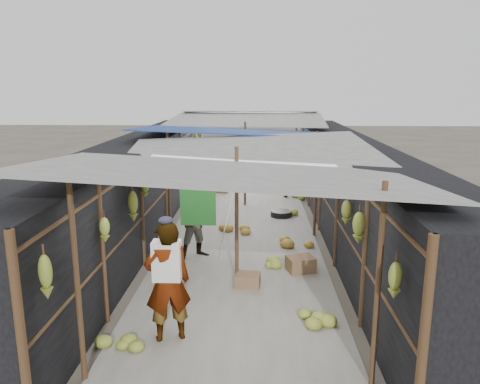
# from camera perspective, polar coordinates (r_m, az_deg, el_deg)

# --- Properties ---
(ground) EXTENTS (80.00, 80.00, 0.00)m
(ground) POSITION_cam_1_polar(r_m,az_deg,el_deg) (6.34, -1.66, -22.24)
(ground) COLOR #6B6356
(ground) RESTS_ON ground
(aisle_slab) EXTENTS (3.60, 16.00, 0.02)m
(aisle_slab) POSITION_cam_1_polar(r_m,az_deg,el_deg) (12.24, 0.31, -4.50)
(aisle_slab) COLOR #9E998E
(aisle_slab) RESTS_ON ground
(stall_left) EXTENTS (1.40, 15.00, 2.30)m
(stall_left) POSITION_cam_1_polar(r_m,az_deg,el_deg) (12.33, -12.33, 0.81)
(stall_left) COLOR black
(stall_left) RESTS_ON ground
(stall_right) EXTENTS (1.40, 15.00, 2.30)m
(stall_right) POSITION_cam_1_polar(r_m,az_deg,el_deg) (12.17, 13.13, 0.61)
(stall_right) COLOR black
(stall_right) RESTS_ON ground
(crate_near) EXTENTS (0.48, 0.40, 0.27)m
(crate_near) POSITION_cam_1_polar(r_m,az_deg,el_deg) (8.78, 0.95, -10.75)
(crate_near) COLOR #8E6648
(crate_near) RESTS_ON ground
(crate_mid) EXTENTS (0.62, 0.55, 0.31)m
(crate_mid) POSITION_cam_1_polar(r_m,az_deg,el_deg) (9.54, 7.40, -8.75)
(crate_mid) COLOR #8E6648
(crate_mid) RESTS_ON ground
(crate_back) EXTENTS (0.47, 0.41, 0.27)m
(crate_back) POSITION_cam_1_polar(r_m,az_deg,el_deg) (16.38, -2.17, 0.38)
(crate_back) COLOR #8E6648
(crate_back) RESTS_ON ground
(black_basin) EXTENTS (0.60, 0.60, 0.18)m
(black_basin) POSITION_cam_1_polar(r_m,az_deg,el_deg) (13.39, 5.03, -2.68)
(black_basin) COLOR black
(black_basin) RESTS_ON ground
(vendor_elderly) EXTENTS (0.76, 0.62, 1.81)m
(vendor_elderly) POSITION_cam_1_polar(r_m,az_deg,el_deg) (6.88, -8.81, -10.79)
(vendor_elderly) COLOR white
(vendor_elderly) RESTS_ON ground
(shopper_blue) EXTENTS (1.01, 0.94, 1.66)m
(shopper_blue) POSITION_cam_1_polar(r_m,az_deg,el_deg) (10.07, -5.16, -3.49)
(shopper_blue) COLOR navy
(shopper_blue) RESTS_ON ground
(vendor_seated) EXTENTS (0.43, 0.68, 1.01)m
(vendor_seated) POSITION_cam_1_polar(r_m,az_deg,el_deg) (15.64, 5.52, 1.13)
(vendor_seated) COLOR #453F3B
(vendor_seated) RESTS_ON ground
(market_canopy) EXTENTS (5.62, 15.20, 2.77)m
(market_canopy) POSITION_cam_1_polar(r_m,az_deg,el_deg) (12.07, 0.51, 6.89)
(market_canopy) COLOR brown
(market_canopy) RESTS_ON ground
(hanging_bananas) EXTENTS (3.95, 14.15, 0.87)m
(hanging_bananas) POSITION_cam_1_polar(r_m,az_deg,el_deg) (11.98, 0.76, 3.22)
(hanging_bananas) COLOR olive
(hanging_bananas) RESTS_ON ground
(floor_bananas) EXTENTS (3.84, 10.25, 0.36)m
(floor_bananas) POSITION_cam_1_polar(r_m,az_deg,el_deg) (11.74, 0.87, -4.53)
(floor_bananas) COLOR olive
(floor_bananas) RESTS_ON ground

